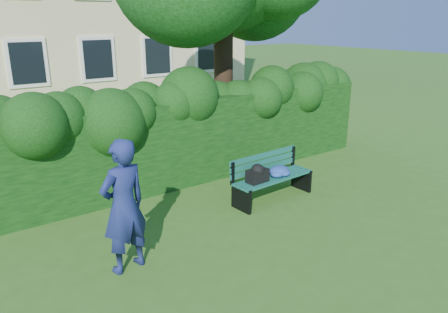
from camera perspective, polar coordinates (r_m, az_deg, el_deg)
ground at (r=8.06m, az=2.54°, el=-7.51°), size 80.00×80.00×0.00m
hedge at (r=9.45m, az=-5.73°, el=2.09°), size 10.00×1.00×1.80m
park_bench at (r=8.55m, az=6.10°, el=-2.45°), size 1.79×0.65×0.89m
man_reading at (r=6.16m, az=-12.96°, el=-6.37°), size 0.78×0.59×1.93m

